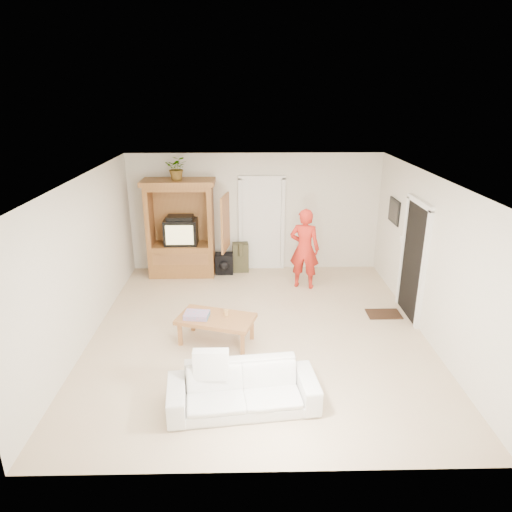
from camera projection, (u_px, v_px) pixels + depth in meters
The scene contains 19 objects.
floor at pixel (258, 332), 7.68m from camera, with size 6.00×6.00×0.00m, color tan.
ceiling at pixel (259, 178), 6.80m from camera, with size 6.00×6.00×0.00m, color white.
wall_back at pixel (255, 213), 10.06m from camera, with size 5.50×5.50×0.00m, color silver.
wall_front at pixel (267, 368), 4.42m from camera, with size 5.50×5.50×0.00m, color silver.
wall_left at pixel (84, 261), 7.18m from camera, with size 6.00×6.00×0.00m, color silver.
wall_right at pixel (430, 259), 7.30m from camera, with size 6.00×6.00×0.00m, color silver.
armoire at pixel (182, 235), 9.84m from camera, with size 1.82×1.14×2.10m.
door_back at pixel (262, 225), 10.13m from camera, with size 0.85×0.05×2.04m, color white.
doorway_right at pixel (413, 262), 7.95m from camera, with size 0.05×0.90×2.04m, color black.
framed_picture at pixel (394, 211), 8.98m from camera, with size 0.03×0.60×0.48m, color black.
doormat at pixel (384, 314), 8.29m from camera, with size 0.60×0.40×0.02m, color #382316.
plant at pixel (177, 168), 9.32m from camera, with size 0.44×0.38×0.49m, color #4C7238.
man at pixel (304, 249), 9.20m from camera, with size 0.61×0.40×1.66m, color red.
sofa at pixel (243, 389), 5.78m from camera, with size 1.89×0.74×0.55m, color silver.
coffee_table at pixel (216, 320), 7.26m from camera, with size 1.33×0.98×0.45m.
towel at pixel (197, 315), 7.22m from camera, with size 0.38×0.28×0.08m, color #D9486C.
candle at pixel (226, 313), 7.28m from camera, with size 0.08×0.08×0.10m, color tan.
backpack_black at pixel (224, 264), 10.04m from camera, with size 0.39×0.23×0.48m, color black, non-canonical shape.
backpack_olive at pixel (240, 257), 10.19m from camera, with size 0.35×0.26×0.66m, color #47442B, non-canonical shape.
Camera 1 is at (-0.18, -6.78, 3.83)m, focal length 32.00 mm.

